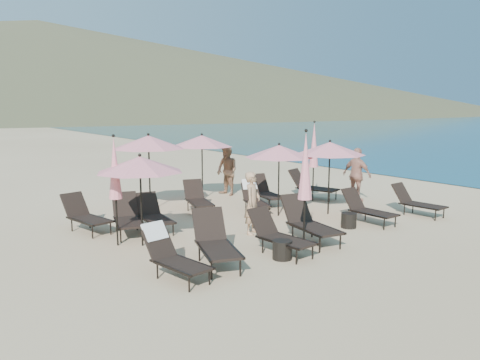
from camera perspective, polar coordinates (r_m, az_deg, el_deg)
ground at (r=12.07m, az=11.99°, el=-7.03°), size 800.00×800.00×0.00m
volcanic_headland at (r=321.43m, az=-21.20°, el=12.41°), size 690.00×690.00×55.00m
lounger_0 at (r=9.20m, az=-8.34°, el=-8.88°), size 0.85×1.67×0.99m
lounger_1 at (r=9.87m, az=-3.02°, el=-7.45°), size 1.24×1.96×1.05m
lounger_2 at (r=10.59m, az=4.75°, el=-6.61°), size 0.79×1.70×0.95m
lounger_3 at (r=11.59m, az=8.41°, el=-5.04°), size 0.99×1.93×1.06m
lounger_4 at (r=13.74m, az=15.25°, el=-3.34°), size 0.68×1.64×0.93m
lounger_5 at (r=15.23m, az=20.71°, el=-2.45°), size 0.75×1.64×0.92m
lounger_6 at (r=12.53m, az=-13.55°, el=-4.31°), size 1.08×1.83×0.99m
lounger_7 at (r=12.71m, az=-10.48°, el=-4.14°), size 0.79×1.68×0.93m
lounger_8 at (r=14.74m, az=-5.19°, el=-2.21°), size 1.05×1.75×0.95m
lounger_9 at (r=14.80m, az=1.72°, el=-2.09°), size 1.02×1.61×0.95m
lounger_10 at (r=15.76m, az=3.15°, el=-1.41°), size 0.97×1.79×0.98m
lounger_11 at (r=17.03m, az=8.71°, el=-0.66°), size 1.21×1.90×1.02m
lounger_12 at (r=13.07m, az=-18.35°, el=-4.04°), size 0.98×1.76×0.96m
umbrella_open_0 at (r=11.09m, az=-12.10°, el=1.87°), size 2.05×2.05×2.21m
umbrella_open_1 at (r=13.99m, az=4.78°, el=3.49°), size 2.06×2.06×2.22m
umbrella_open_2 at (r=14.41m, az=10.89°, el=3.79°), size 2.13×2.13×2.30m
umbrella_open_3 at (r=14.88m, az=-11.09°, el=4.54°), size 2.30×2.30×2.47m
umbrella_open_4 at (r=16.51m, az=-4.67°, el=4.76°), size 2.20×2.20×2.37m
umbrella_closed_0 at (r=10.61m, az=7.97°, el=1.62°), size 0.33×0.33×2.79m
umbrella_closed_1 at (r=16.40m, az=9.00°, el=4.18°), size 0.33×0.33×2.81m
umbrella_closed_2 at (r=11.27m, az=-15.03°, el=1.32°), size 0.31×0.31×2.65m
side_table_0 at (r=10.28m, az=5.17°, el=-8.47°), size 0.43×0.43×0.41m
side_table_1 at (r=13.16m, az=13.12°, el=-4.82°), size 0.42×0.42×0.41m
beachgoer_a at (r=12.10m, az=1.53°, el=-2.81°), size 0.71×0.65×1.63m
beachgoer_b at (r=17.42m, az=-1.59°, el=1.15°), size 0.78×0.96×1.85m
beachgoer_c at (r=16.70m, az=14.06°, el=0.61°), size 0.58×1.15×1.89m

